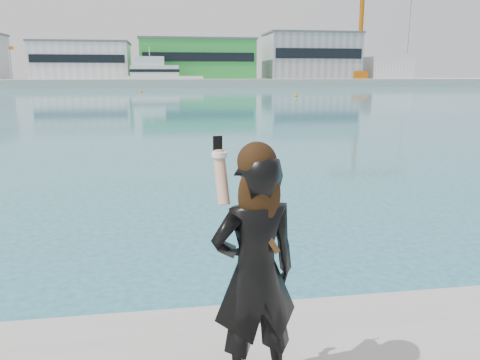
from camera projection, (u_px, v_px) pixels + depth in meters
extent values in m
cube|color=#9E9E99|center=(168.00, 82.00, 129.12)|extent=(320.00, 40.00, 2.00)
cube|color=silver|center=(83.00, 61.00, 122.62)|extent=(24.00, 15.00, 9.00)
cube|color=black|center=(77.00, 59.00, 115.20)|extent=(22.80, 0.20, 1.98)
cube|color=#59595B|center=(81.00, 42.00, 121.57)|extent=(24.48, 15.30, 0.50)
cube|color=green|center=(197.00, 60.00, 127.09)|extent=(30.00, 16.00, 10.00)
cube|color=black|center=(199.00, 57.00, 119.18)|extent=(28.50, 0.20, 2.20)
cube|color=#59595B|center=(197.00, 40.00, 125.93)|extent=(30.60, 16.32, 0.50)
cube|color=gray|center=(310.00, 57.00, 131.76)|extent=(25.00, 15.00, 12.00)
cube|color=black|center=(319.00, 53.00, 124.30)|extent=(23.75, 0.20, 2.64)
cube|color=#59595B|center=(311.00, 34.00, 130.38)|extent=(25.50, 15.30, 0.50)
cube|color=silver|center=(386.00, 68.00, 133.85)|extent=(12.00, 10.00, 6.00)
cube|color=#C15F0B|center=(358.00, 75.00, 128.91)|extent=(4.00, 4.00, 2.00)
cylinder|color=#C15F0B|center=(361.00, 29.00, 126.26)|extent=(1.20, 1.20, 22.00)
cylinder|color=black|center=(410.00, 23.00, 127.96)|extent=(0.10, 0.10, 16.00)
cylinder|color=silver|center=(10.00, 62.00, 113.54)|extent=(0.16, 0.16, 8.00)
cube|color=#C8650B|center=(11.00, 48.00, 112.88)|extent=(1.20, 0.04, 0.80)
cylinder|color=silver|center=(252.00, 63.00, 122.71)|extent=(0.16, 0.16, 8.00)
cube|color=#C8650B|center=(255.00, 50.00, 122.05)|extent=(1.20, 0.04, 0.80)
cube|color=silver|center=(160.00, 82.00, 114.20)|extent=(20.75, 5.96, 2.76)
cube|color=silver|center=(155.00, 71.00, 113.45)|extent=(11.54, 4.95, 2.53)
cube|color=silver|center=(150.00, 61.00, 112.78)|extent=(6.94, 3.98, 2.07)
cube|color=black|center=(155.00, 71.00, 113.45)|extent=(11.77, 5.06, 0.69)
cylinder|color=silver|center=(149.00, 52.00, 112.30)|extent=(0.18, 0.18, 2.30)
sphere|color=#E0A60B|center=(296.00, 96.00, 67.85)|extent=(0.50, 0.50, 0.50)
sphere|color=#E0A60B|center=(141.00, 92.00, 83.83)|extent=(0.50, 0.50, 0.50)
imported|color=black|center=(255.00, 274.00, 3.40)|extent=(0.72, 0.54, 1.80)
sphere|color=black|center=(257.00, 162.00, 3.20)|extent=(0.28, 0.28, 0.28)
ellipsoid|color=black|center=(259.00, 196.00, 3.20)|extent=(0.30, 0.16, 0.48)
cylinder|color=tan|center=(221.00, 177.00, 3.26)|extent=(0.12, 0.22, 0.39)
cylinder|color=white|center=(219.00, 154.00, 3.27)|extent=(0.11, 0.11, 0.04)
cube|color=black|center=(218.00, 145.00, 3.29)|extent=(0.07, 0.03, 0.13)
cube|color=#4C2D14|center=(264.00, 231.00, 3.25)|extent=(0.25, 0.06, 0.37)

